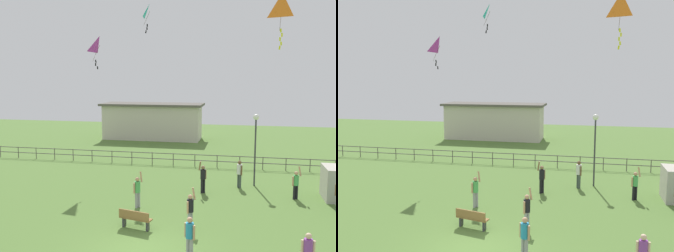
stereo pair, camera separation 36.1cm
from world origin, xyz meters
The scene contains 15 objects.
ground_plane centered at (0.00, 0.00, 0.00)m, with size 80.00×80.00×0.00m, color #517533.
lamppost centered at (4.59, 9.75, 3.26)m, with size 0.36×0.36×4.49m.
park_bench centered at (-0.79, 1.94, 0.46)m, with size 1.55×0.74×0.85m.
person_0 centered at (3.68, 9.11, 0.97)m, with size 0.34×0.43×1.69m.
person_1 centered at (6.03, -0.72, 0.88)m, with size 0.46×0.28×1.53m.
person_2 centered at (1.98, -0.31, 0.92)m, with size 0.43×0.30×1.61m.
person_3 centered at (1.61, 7.64, 0.96)m, with size 0.46×0.40×1.91m.
person_4 centered at (1.62, 2.34, 0.94)m, with size 0.39×0.46×1.87m.
person_6 centered at (6.75, 7.53, 0.93)m, with size 0.50×0.33×1.85m.
person_7 centered at (-1.44, 4.53, 0.95)m, with size 0.44×0.42×1.88m.
kite_0 centered at (-5.90, 10.89, 8.86)m, with size 0.88×1.21×2.17m.
kite_1 centered at (-2.75, 12.40, 11.24)m, with size 0.75×1.01×2.00m.
kite_2 centered at (5.64, 7.42, 10.29)m, with size 1.03×0.74×2.91m.
waterfront_railing centered at (-0.38, 14.00, 0.63)m, with size 36.02×0.06×0.95m.
pavilion_building centered at (-5.97, 26.00, 1.99)m, with size 11.11×4.24×3.94m.
Camera 1 is at (3.76, -12.96, 6.62)m, focal length 38.98 mm.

